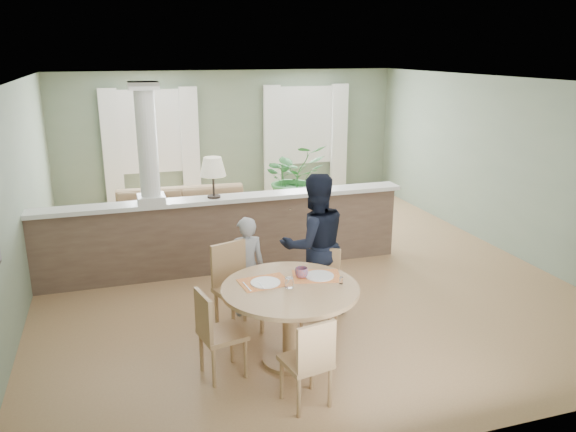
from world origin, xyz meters
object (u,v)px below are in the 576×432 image
object	(u,v)px
child_person	(246,267)
chair_near	(310,359)
dining_table	(290,302)
chair_far_man	(321,283)
chair_side	(215,330)
sofa	(183,216)
houseplant	(293,178)
man_person	(314,245)
chair_far_boy	(235,284)

from	to	relation	value
child_person	chair_near	bearing A→B (deg)	93.06
dining_table	chair_near	bearing A→B (deg)	-95.54
dining_table	chair_far_man	distance (m)	0.94
chair_side	chair_near	bearing A→B (deg)	-148.34
chair_side	dining_table	bearing A→B (deg)	-97.72
sofa	dining_table	world-z (taller)	dining_table
houseplant	chair_side	size ratio (longest dim) A/B	1.50
houseplant	man_person	bearing A→B (deg)	-104.87
houseplant	chair_far_man	distance (m)	4.77
sofa	houseplant	size ratio (longest dim) A/B	2.09
sofa	dining_table	distance (m)	4.26
houseplant	man_person	xyz separation A→B (m)	(-1.15, -4.32, 0.19)
man_person	houseplant	bearing A→B (deg)	-107.42
houseplant	chair_far_boy	bearing A→B (deg)	-115.69
dining_table	child_person	xyz separation A→B (m)	(-0.17, 1.18, -0.05)
chair_far_man	man_person	size ratio (longest dim) A/B	0.52
chair_far_boy	child_person	distance (m)	0.40
chair_far_boy	child_person	xyz separation A→B (m)	(0.21, 0.33, 0.06)
child_person	chair_side	bearing A→B (deg)	64.20
sofa	child_person	xyz separation A→B (m)	(0.37, -3.04, 0.20)
dining_table	sofa	bearing A→B (deg)	97.28
dining_table	chair_far_man	bearing A→B (deg)	49.46
chair_far_boy	man_person	bearing A→B (deg)	-9.97
dining_table	man_person	world-z (taller)	man_person
houseplant	chair_side	world-z (taller)	houseplant
dining_table	man_person	bearing A→B (deg)	58.33
sofa	child_person	world-z (taller)	child_person
chair_far_boy	chair_near	size ratio (longest dim) A/B	1.17
sofa	dining_table	xyz separation A→B (m)	(0.54, -4.22, 0.25)
dining_table	man_person	xyz separation A→B (m)	(0.62, 1.00, 0.20)
chair_far_man	dining_table	bearing A→B (deg)	-94.29
chair_far_man	chair_side	xyz separation A→B (m)	(-1.38, -0.75, 0.00)
man_person	chair_side	bearing A→B (deg)	34.56
man_person	child_person	bearing A→B (deg)	-15.10
sofa	dining_table	size ratio (longest dim) A/B	2.05
dining_table	chair_far_boy	world-z (taller)	chair_far_boy
chair_far_boy	man_person	world-z (taller)	man_person
chair_far_man	chair_near	xyz separation A→B (m)	(-0.68, -1.50, -0.01)
sofa	chair_side	size ratio (longest dim) A/B	3.12
chair_far_boy	child_person	world-z (taller)	child_person
houseplant	chair_far_boy	xyz separation A→B (m)	(-2.15, -4.48, -0.12)
chair_far_boy	dining_table	bearing A→B (deg)	-84.18
houseplant	dining_table	size ratio (longest dim) A/B	0.98
houseplant	dining_table	distance (m)	5.61
chair_far_man	child_person	world-z (taller)	child_person
chair_far_boy	child_person	bearing A→B (deg)	38.34
houseplant	chair_near	distance (m)	6.40
chair_side	chair_far_man	bearing A→B (deg)	-72.82
houseplant	dining_table	world-z (taller)	houseplant
dining_table	chair_far_boy	distance (m)	0.94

